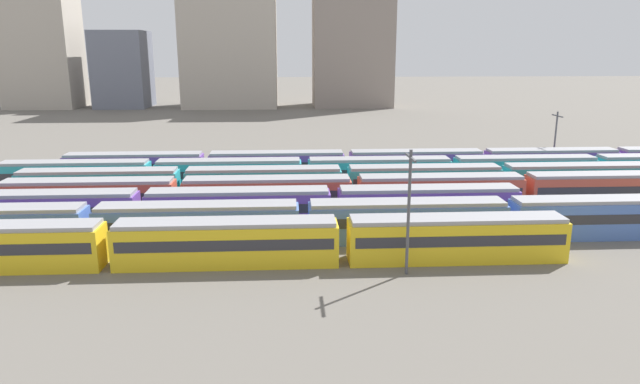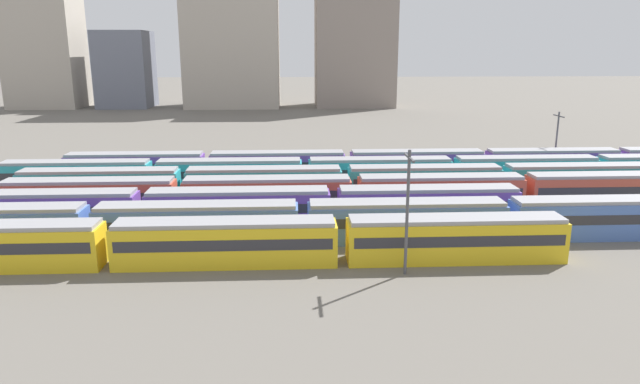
{
  "view_description": "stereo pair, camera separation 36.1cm",
  "coord_description": "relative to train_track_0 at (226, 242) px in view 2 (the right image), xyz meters",
  "views": [
    {
      "loc": [
        21.83,
        -43.96,
        17.15
      ],
      "look_at": [
        25.16,
        15.6,
        2.04
      ],
      "focal_mm": 31.86,
      "sensor_mm": 36.0,
      "label": 1
    },
    {
      "loc": [
        22.19,
        -43.97,
        17.15
      ],
      "look_at": [
        25.16,
        15.6,
        2.04
      ],
      "focal_mm": 31.86,
      "sensor_mm": 36.0,
      "label": 2
    }
  ],
  "objects": [
    {
      "name": "distant_building_2",
      "position": [
        -11.89,
        131.36,
        21.38
      ],
      "size": [
        27.46,
        20.26,
        46.57
      ],
      "primitive_type": "cube",
      "color": "#B2A899",
      "rests_on": "ground_plane"
    },
    {
      "name": "train_track_6",
      "position": [
        31.86,
        31.2,
        0.0
      ],
      "size": [
        112.5,
        3.06,
        3.75
      ],
      "color": "#6B429E",
      "rests_on": "ground_plane"
    },
    {
      "name": "train_track_1",
      "position": [
        6.37,
        5.2,
        0.0
      ],
      "size": [
        74.7,
        3.06,
        3.75
      ],
      "color": "#4C70BC",
      "rests_on": "ground_plane"
    },
    {
      "name": "catenary_pole_0",
      "position": [
        14.18,
        -2.82,
        3.57
      ],
      "size": [
        0.24,
        3.2,
        9.86
      ],
      "color": "#4C4C51",
      "rests_on": "ground_plane"
    },
    {
      "name": "train_track_3",
      "position": [
        12.2,
        15.6,
        0.0
      ],
      "size": [
        74.7,
        3.06,
        3.75
      ],
      "color": "#BC4C38",
      "rests_on": "ground_plane"
    },
    {
      "name": "train_track_2",
      "position": [
        0.12,
        10.4,
        0.0
      ],
      "size": [
        55.8,
        3.06,
        3.75
      ],
      "color": "#6B429E",
      "rests_on": "ground_plane"
    },
    {
      "name": "distant_building_1",
      "position": [
        -43.84,
        131.36,
        9.21
      ],
      "size": [
        14.78,
        16.07,
        22.22
      ],
      "primitive_type": "cube",
      "color": "slate",
      "rests_on": "ground_plane"
    },
    {
      "name": "catenary_pole_1",
      "position": [
        42.98,
        34.06,
        2.9
      ],
      "size": [
        0.24,
        3.2,
        8.56
      ],
      "color": "#4C4C51",
      "rests_on": "ground_plane"
    },
    {
      "name": "train_track_4",
      "position": [
        30.52,
        20.8,
        0.0
      ],
      "size": [
        112.5,
        3.06,
        3.75
      ],
      "color": "teal",
      "rests_on": "ground_plane"
    },
    {
      "name": "distant_building_3",
      "position": [
        24.57,
        131.36,
        22.7
      ],
      "size": [
        23.33,
        18.32,
        49.21
      ],
      "primitive_type": "cube",
      "color": "gray",
      "rests_on": "ground_plane"
    },
    {
      "name": "train_track_5",
      "position": [
        25.99,
        26.0,
        0.0
      ],
      "size": [
        112.5,
        3.06,
        3.75
      ],
      "color": "teal",
      "rests_on": "ground_plane"
    },
    {
      "name": "train_track_0",
      "position": [
        0.0,
        0.0,
        0.0
      ],
      "size": [
        55.8,
        3.06,
        3.75
      ],
      "color": "yellow",
      "rests_on": "ground_plane"
    },
    {
      "name": "ground_plane",
      "position": [
        -16.73,
        15.6,
        -1.9
      ],
      "size": [
        600.0,
        600.0,
        0.0
      ],
      "primitive_type": "plane",
      "color": "#666059"
    },
    {
      "name": "distant_building_0",
      "position": [
        -66.77,
        131.36,
        24.89
      ],
      "size": [
        19.92,
        15.9,
        53.59
      ],
      "primitive_type": "cube",
      "color": "#B2A899",
      "rests_on": "ground_plane"
    }
  ]
}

